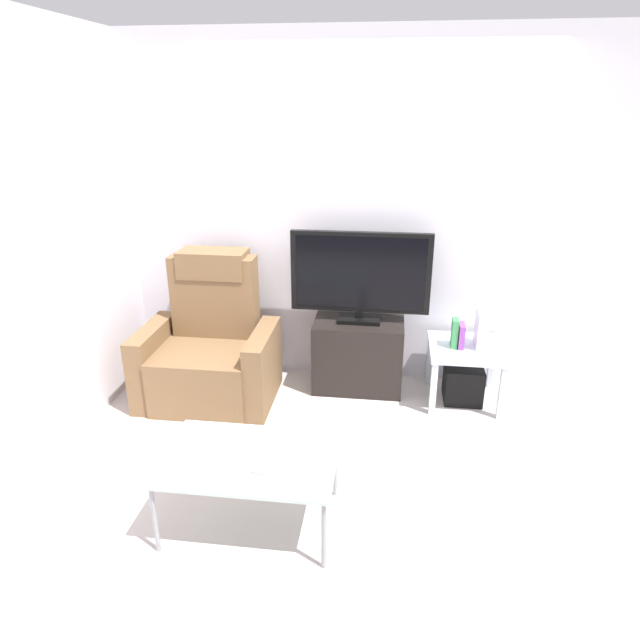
# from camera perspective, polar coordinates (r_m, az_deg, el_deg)

# --- Properties ---
(ground_plane) EXTENTS (6.40, 6.40, 0.00)m
(ground_plane) POSITION_cam_1_polar(r_m,az_deg,el_deg) (3.72, 3.39, -13.14)
(ground_plane) COLOR #BCB2AD
(wall_back) EXTENTS (6.40, 0.06, 2.60)m
(wall_back) POSITION_cam_1_polar(r_m,az_deg,el_deg) (4.27, 4.91, 10.45)
(wall_back) COLOR silver
(wall_back) RESTS_ON ground
(wall_side) EXTENTS (0.06, 4.48, 2.60)m
(wall_side) POSITION_cam_1_polar(r_m,az_deg,el_deg) (3.78, -26.12, 6.86)
(wall_side) COLOR silver
(wall_side) RESTS_ON ground
(tv_stand) EXTENTS (0.68, 0.40, 0.55)m
(tv_stand) POSITION_cam_1_polar(r_m,az_deg,el_deg) (4.34, 3.91, -3.56)
(tv_stand) COLOR black
(tv_stand) RESTS_ON ground
(television) EXTENTS (1.03, 0.20, 0.69)m
(television) POSITION_cam_1_polar(r_m,az_deg,el_deg) (4.13, 4.15, 4.60)
(television) COLOR black
(television) RESTS_ON tv_stand
(recliner_armchair) EXTENTS (0.98, 0.78, 1.08)m
(recliner_armchair) POSITION_cam_1_polar(r_m,az_deg,el_deg) (4.27, -11.17, -2.98)
(recliner_armchair) COLOR brown
(recliner_armchair) RESTS_ON ground
(side_table) EXTENTS (0.54, 0.54, 0.44)m
(side_table) POSITION_cam_1_polar(r_m,az_deg,el_deg) (4.25, 14.70, -3.46)
(side_table) COLOR silver
(side_table) RESTS_ON ground
(subwoofer_box) EXTENTS (0.28, 0.28, 0.28)m
(subwoofer_box) POSITION_cam_1_polar(r_m,az_deg,el_deg) (4.35, 14.41, -6.25)
(subwoofer_box) COLOR black
(subwoofer_box) RESTS_ON ground
(book_leftmost) EXTENTS (0.04, 0.11, 0.21)m
(book_leftmost) POSITION_cam_1_polar(r_m,az_deg,el_deg) (4.15, 13.58, -1.31)
(book_leftmost) COLOR #388C4C
(book_leftmost) RESTS_ON side_table
(book_middle) EXTENTS (0.04, 0.13, 0.18)m
(book_middle) POSITION_cam_1_polar(r_m,az_deg,el_deg) (4.16, 14.22, -1.57)
(book_middle) COLOR purple
(book_middle) RESTS_ON side_table
(game_console) EXTENTS (0.07, 0.20, 0.27)m
(game_console) POSITION_cam_1_polar(r_m,az_deg,el_deg) (4.19, 16.16, -0.92)
(game_console) COLOR white
(game_console) RESTS_ON side_table
(coffee_table) EXTENTS (0.90, 0.60, 0.41)m
(coffee_table) POSITION_cam_1_polar(r_m,az_deg,el_deg) (2.99, -7.22, -14.10)
(coffee_table) COLOR #B2C6C1
(coffee_table) RESTS_ON ground
(cell_phone) EXTENTS (0.11, 0.16, 0.01)m
(cell_phone) POSITION_cam_1_polar(r_m,az_deg,el_deg) (2.89, -5.67, -14.57)
(cell_phone) COLOR #B7B7BC
(cell_phone) RESTS_ON coffee_table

